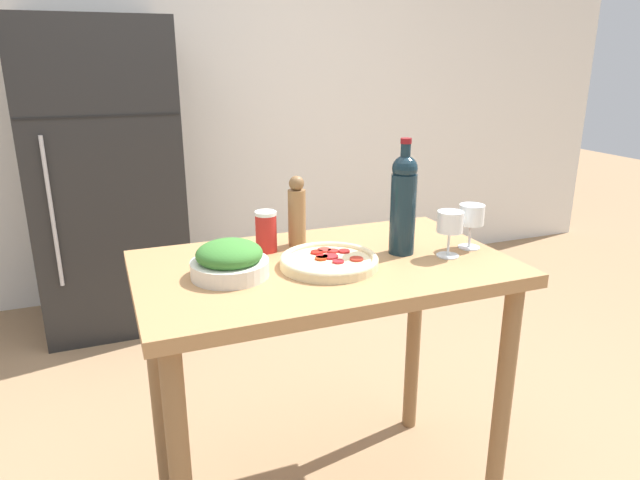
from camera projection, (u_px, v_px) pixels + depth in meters
wall_back at (192, 86)px, 3.53m from camera, size 6.40×0.08×2.60m
refrigerator at (106, 179)px, 3.14m from camera, size 0.77×0.69×1.67m
prep_counter at (324, 304)px, 1.76m from camera, size 1.11×0.66×0.89m
wine_bottle at (403, 202)px, 1.75m from camera, size 0.08×0.08×0.36m
wine_glass_near at (450, 224)px, 1.74m from camera, size 0.08×0.08×0.14m
wine_glass_far at (471, 217)px, 1.81m from camera, size 0.08×0.08×0.14m
pepper_mill at (297, 213)px, 1.83m from camera, size 0.06×0.06×0.23m
salad_bowl at (230, 260)px, 1.59m from camera, size 0.22×0.22×0.10m
homemade_pizza at (329, 261)px, 1.68m from camera, size 0.29×0.29×0.03m
salt_canister at (266, 231)px, 1.79m from camera, size 0.07×0.07×0.13m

